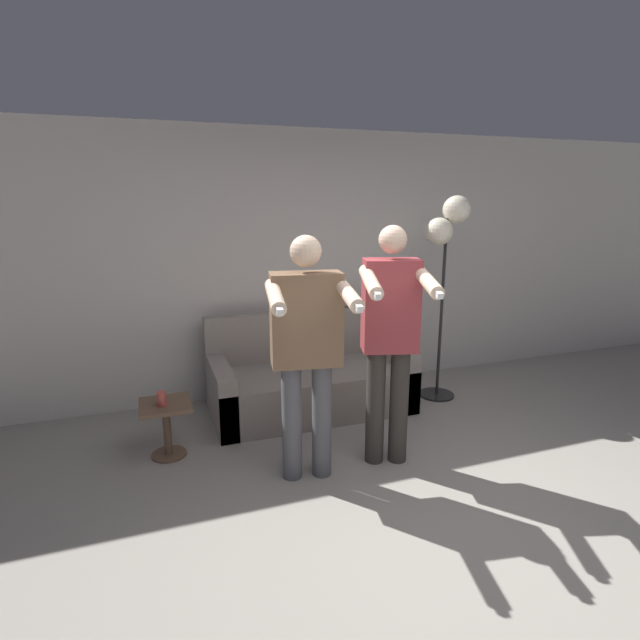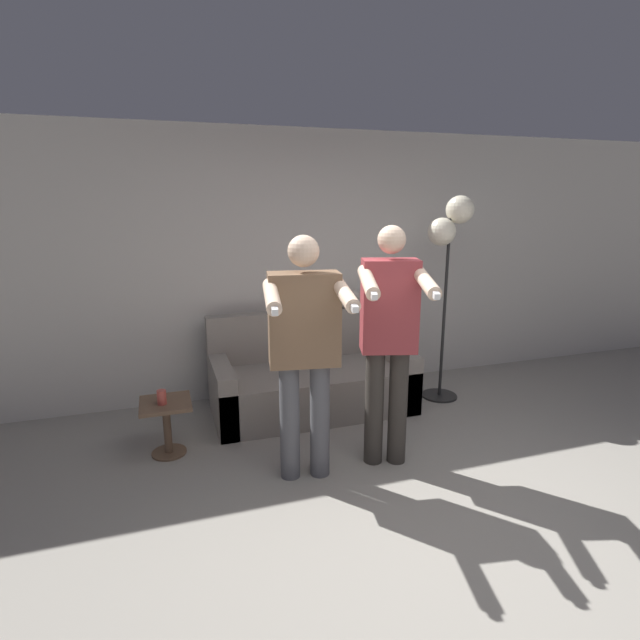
{
  "view_description": "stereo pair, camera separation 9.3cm",
  "coord_description": "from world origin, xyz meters",
  "px_view_note": "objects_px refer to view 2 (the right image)",
  "views": [
    {
      "loc": [
        -1.58,
        -2.19,
        1.96
      ],
      "look_at": [
        -0.29,
        1.44,
        1.01
      ],
      "focal_mm": 28.0,
      "sensor_mm": 36.0,
      "label": 1
    },
    {
      "loc": [
        -1.5,
        -2.22,
        1.96
      ],
      "look_at": [
        -0.29,
        1.44,
        1.01
      ],
      "focal_mm": 28.0,
      "sensor_mm": 36.0,
      "label": 2
    }
  ],
  "objects_px": {
    "couch": "(311,381)",
    "side_table": "(166,417)",
    "cup": "(162,397)",
    "floor_lamp": "(450,236)",
    "cat": "(345,300)",
    "person_right": "(389,334)",
    "person_left": "(305,343)"
  },
  "relations": [
    {
      "from": "couch",
      "to": "side_table",
      "type": "xyz_separation_m",
      "value": [
        -1.32,
        -0.49,
        0.03
      ]
    },
    {
      "from": "couch",
      "to": "cup",
      "type": "bearing_deg",
      "value": -158.54
    },
    {
      "from": "floor_lamp",
      "to": "cup",
      "type": "bearing_deg",
      "value": -171.82
    },
    {
      "from": "cat",
      "to": "cup",
      "type": "relative_size",
      "value": 3.77
    },
    {
      "from": "person_right",
      "to": "couch",
      "type": "bearing_deg",
      "value": 117.87
    },
    {
      "from": "couch",
      "to": "person_left",
      "type": "xyz_separation_m",
      "value": [
        -0.39,
        -1.14,
        0.73
      ]
    },
    {
      "from": "person_left",
      "to": "person_right",
      "type": "bearing_deg",
      "value": 9.37
    },
    {
      "from": "couch",
      "to": "person_right",
      "type": "height_order",
      "value": "person_right"
    },
    {
      "from": "cup",
      "to": "floor_lamp",
      "type": "bearing_deg",
      "value": 8.18
    },
    {
      "from": "person_left",
      "to": "side_table",
      "type": "distance_m",
      "value": 1.33
    },
    {
      "from": "person_left",
      "to": "cat",
      "type": "height_order",
      "value": "person_left"
    },
    {
      "from": "cat",
      "to": "floor_lamp",
      "type": "relative_size",
      "value": 0.21
    },
    {
      "from": "couch",
      "to": "side_table",
      "type": "bearing_deg",
      "value": -159.67
    },
    {
      "from": "person_left",
      "to": "cup",
      "type": "height_order",
      "value": "person_left"
    },
    {
      "from": "cup",
      "to": "couch",
      "type": "bearing_deg",
      "value": 21.46
    },
    {
      "from": "couch",
      "to": "floor_lamp",
      "type": "xyz_separation_m",
      "value": [
        1.32,
        -0.14,
        1.33
      ]
    },
    {
      "from": "side_table",
      "to": "cup",
      "type": "bearing_deg",
      "value": -120.02
    },
    {
      "from": "cup",
      "to": "side_table",
      "type": "bearing_deg",
      "value": 59.98
    },
    {
      "from": "couch",
      "to": "cup",
      "type": "height_order",
      "value": "couch"
    },
    {
      "from": "couch",
      "to": "cup",
      "type": "xyz_separation_m",
      "value": [
        -1.34,
        -0.53,
        0.22
      ]
    },
    {
      "from": "cat",
      "to": "floor_lamp",
      "type": "distance_m",
      "value": 1.17
    },
    {
      "from": "person_right",
      "to": "cup",
      "type": "distance_m",
      "value": 1.77
    },
    {
      "from": "couch",
      "to": "side_table",
      "type": "relative_size",
      "value": 4.22
    },
    {
      "from": "person_right",
      "to": "side_table",
      "type": "height_order",
      "value": "person_right"
    },
    {
      "from": "cat",
      "to": "side_table",
      "type": "height_order",
      "value": "cat"
    },
    {
      "from": "person_right",
      "to": "cup",
      "type": "height_order",
      "value": "person_right"
    },
    {
      "from": "couch",
      "to": "person_left",
      "type": "bearing_deg",
      "value": -109.1
    },
    {
      "from": "couch",
      "to": "person_right",
      "type": "xyz_separation_m",
      "value": [
        0.23,
        -1.14,
        0.74
      ]
    },
    {
      "from": "person_right",
      "to": "side_table",
      "type": "bearing_deg",
      "value": 173.59
    },
    {
      "from": "person_right",
      "to": "cup",
      "type": "xyz_separation_m",
      "value": [
        -1.58,
        0.61,
        -0.52
      ]
    },
    {
      "from": "person_left",
      "to": "person_right",
      "type": "distance_m",
      "value": 0.63
    },
    {
      "from": "person_left",
      "to": "cup",
      "type": "xyz_separation_m",
      "value": [
        -0.95,
        0.61,
        -0.51
      ]
    }
  ]
}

